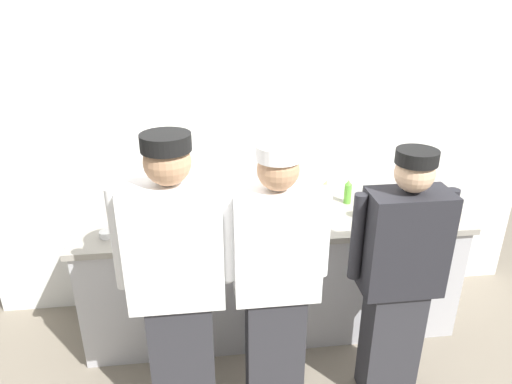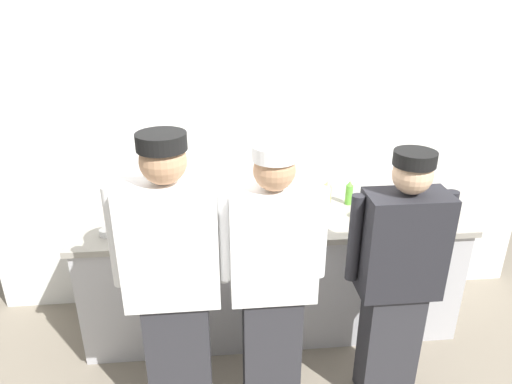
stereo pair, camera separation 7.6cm
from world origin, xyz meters
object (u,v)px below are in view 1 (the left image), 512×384
Objects in this scene: chef_far_right at (399,275)px; chefs_knife at (407,210)px; mixing_bowl_steel at (151,219)px; plate_stack_rear at (317,212)px; squeeze_bottle_spare at (326,194)px; plate_stack_front at (283,217)px; squeeze_bottle_primary at (348,192)px; ramekin_red_sauce at (216,207)px; chef_near_left at (177,283)px; deli_cup at (365,212)px; ramekin_yellow_sauce at (106,234)px; ramekin_green_sauce at (263,206)px; sheet_tray at (399,209)px; chef_center at (276,279)px; ramekin_orange_sauce at (220,217)px; squeeze_bottle_secondary at (195,223)px.

chefs_knife is at bearing 64.09° from chef_far_right.
chef_far_right is 1.58m from mixing_bowl_steel.
squeeze_bottle_spare is (0.11, 0.17, 0.05)m from plate_stack_rear.
squeeze_bottle_primary reaches higher than plate_stack_front.
mixing_bowl_steel is 1.23m from squeeze_bottle_spare.
chef_far_right is at bearing -64.85° from plate_stack_rear.
ramekin_red_sauce is 0.30× the size of chefs_knife.
chefs_knife is at bearing -16.15° from squeeze_bottle_spare.
chef_near_left is 7.88× the size of plate_stack_rear.
ramekin_yellow_sauce is at bearing -178.37° from deli_cup.
ramekin_green_sauce is (-0.35, 0.16, -0.02)m from plate_stack_rear.
squeeze_bottle_spare is (1.03, 0.89, 0.06)m from chef_near_left.
plate_stack_rear reaches higher than sheet_tray.
sheet_tray is (0.84, 0.05, -0.01)m from plate_stack_front.
mixing_bowl_steel reaches higher than deli_cup.
ramekin_yellow_sauce is at bearing -169.48° from squeeze_bottle_spare.
deli_cup is (1.00, -0.26, 0.03)m from ramekin_red_sauce.
chef_center is 0.83m from ramekin_green_sauce.
squeeze_bottle_primary is at bearing 9.92° from squeeze_bottle_spare.
plate_stack_rear is 2.61× the size of ramekin_yellow_sauce.
chef_near_left is 0.80m from ramekin_orange_sauce.
ramekin_red_sauce is at bearing 67.66° from squeeze_bottle_secondary.
mixing_bowl_steel is (-0.72, 0.66, 0.08)m from chef_center.
plate_stack_front is 2.09× the size of ramekin_green_sauce.
plate_stack_front is (-0.55, 0.66, 0.07)m from chef_far_right.
squeeze_bottle_secondary is 0.67× the size of chefs_knife.
chef_far_right is at bearing -25.26° from mixing_bowl_steel.
chef_center is 1.10m from squeeze_bottle_primary.
squeeze_bottle_secondary reaches higher than mixing_bowl_steel.
chef_far_right is at bearing -76.15° from squeeze_bottle_spare.
plate_stack_rear is at bearing -176.64° from sheet_tray.
chef_center is at bearing -103.37° from plate_stack_front.
ramekin_red_sauce is at bearing 25.11° from mixing_bowl_steel.
chefs_knife is (2.03, 0.12, -0.02)m from ramekin_yellow_sauce.
chef_far_right reaches higher than sheet_tray.
deli_cup is (0.71, 0.61, 0.07)m from chef_center.
squeeze_bottle_spare is 1.89× the size of ramekin_orange_sauce.
chef_near_left is 0.53m from chef_center.
plate_stack_rear is 0.61m from sheet_tray.
chefs_knife is at bearing -8.45° from ramekin_green_sauce.
squeeze_bottle_secondary is at bearing -172.33° from sheet_tray.
chef_near_left is 1.73m from chefs_knife.
squeeze_bottle_spare is (0.93, 0.33, 0.01)m from squeeze_bottle_secondary.
ramekin_orange_sauce is at bearing 174.33° from deli_cup.
deli_cup is at bearing 1.63° from ramekin_yellow_sauce.
chef_center is 1.24m from chefs_knife.
chef_far_right is 0.89m from squeeze_bottle_primary.
squeeze_bottle_primary is (-0.04, 0.88, 0.13)m from chef_far_right.
chef_far_right reaches higher than plate_stack_rear.
chef_near_left is at bearing -52.97° from ramekin_yellow_sauce.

